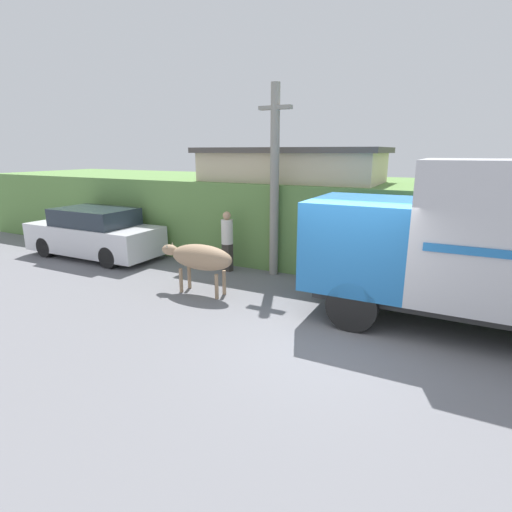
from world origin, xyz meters
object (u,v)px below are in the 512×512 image
pedestrian_on_hill (227,238)px  utility_pole (275,180)px  parked_suv (94,234)px  cargo_truck (509,245)px  brown_cow (200,258)px

pedestrian_on_hill → utility_pole: bearing=-150.6°
parked_suv → utility_pole: (6.08, 0.94, 1.88)m
cargo_truck → parked_suv: size_ratio=1.47×
pedestrian_on_hill → utility_pole: 2.19m
parked_suv → utility_pole: bearing=5.9°
brown_cow → pedestrian_on_hill: 1.99m
cargo_truck → utility_pole: 5.75m
parked_suv → pedestrian_on_hill: bearing=4.6°
brown_cow → utility_pole: bearing=81.4°
parked_suv → utility_pole: utility_pole is taller
cargo_truck → brown_cow: size_ratio=3.38×
parked_suv → pedestrian_on_hill: 4.79m
brown_cow → utility_pole: (0.94, 2.27, 1.76)m
pedestrian_on_hill → parked_suv: bearing=23.4°
utility_pole → parked_suv: bearing=-171.2°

